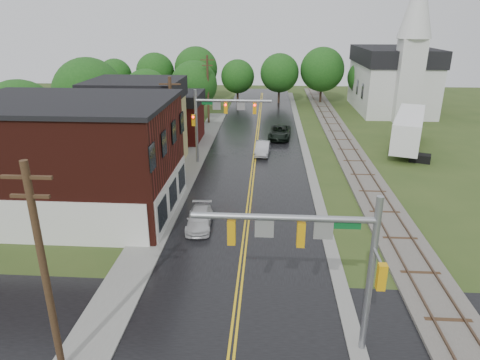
# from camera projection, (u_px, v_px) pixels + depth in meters

# --- Properties ---
(main_road) EXTENTS (10.00, 90.00, 0.02)m
(main_road) POSITION_uv_depth(u_px,v_px,m) (255.00, 155.00, 45.01)
(main_road) COLOR black
(main_road) RESTS_ON ground
(cross_road) EXTENTS (60.00, 9.00, 0.02)m
(cross_road) POSITION_uv_depth(u_px,v_px,m) (233.00, 343.00, 18.88)
(cross_road) COLOR black
(cross_road) RESTS_ON ground
(curb_right) EXTENTS (0.80, 70.00, 0.12)m
(curb_right) POSITION_uv_depth(u_px,v_px,m) (303.00, 143.00, 49.34)
(curb_right) COLOR gray
(curb_right) RESTS_ON ground
(sidewalk_left) EXTENTS (2.40, 50.00, 0.12)m
(sidewalk_left) POSITION_uv_depth(u_px,v_px,m) (188.00, 169.00, 40.74)
(sidewalk_left) COLOR gray
(sidewalk_left) RESTS_ON ground
(brick_building) EXTENTS (14.30, 10.30, 8.30)m
(brick_building) POSITION_uv_depth(u_px,v_px,m) (73.00, 158.00, 30.33)
(brick_building) COLOR #41140E
(brick_building) RESTS_ON ground
(yellow_house) EXTENTS (8.00, 7.00, 6.40)m
(yellow_house) POSITION_uv_depth(u_px,v_px,m) (139.00, 133.00, 40.84)
(yellow_house) COLOR tan
(yellow_house) RESTS_ON ground
(darkred_building) EXTENTS (7.00, 6.00, 4.40)m
(darkred_building) POSITION_uv_depth(u_px,v_px,m) (170.00, 122.00, 49.53)
(darkred_building) COLOR #3F0F0C
(darkred_building) RESTS_ON ground
(church) EXTENTS (10.40, 18.40, 20.00)m
(church) POSITION_uv_depth(u_px,v_px,m) (395.00, 73.00, 63.83)
(church) COLOR silver
(church) RESTS_ON ground
(railroad) EXTENTS (3.20, 80.00, 0.30)m
(railroad) POSITION_uv_depth(u_px,v_px,m) (343.00, 143.00, 49.01)
(railroad) COLOR #59544C
(railroad) RESTS_ON ground
(traffic_signal_near) EXTENTS (7.34, 0.30, 7.20)m
(traffic_signal_near) POSITION_uv_depth(u_px,v_px,m) (319.00, 247.00, 16.91)
(traffic_signal_near) COLOR gray
(traffic_signal_near) RESTS_ON ground
(traffic_signal_far) EXTENTS (7.34, 0.43, 7.20)m
(traffic_signal_far) POSITION_uv_depth(u_px,v_px,m) (218.00, 113.00, 40.67)
(traffic_signal_far) COLOR gray
(traffic_signal_far) RESTS_ON ground
(utility_pole_a) EXTENTS (1.80, 0.28, 9.00)m
(utility_pole_a) POSITION_uv_depth(u_px,v_px,m) (44.00, 270.00, 15.78)
(utility_pole_a) COLOR #382616
(utility_pole_a) RESTS_ON ground
(utility_pole_b) EXTENTS (1.80, 0.28, 9.00)m
(utility_pole_b) POSITION_uv_depth(u_px,v_px,m) (172.00, 128.00, 36.31)
(utility_pole_b) COLOR #382616
(utility_pole_b) RESTS_ON ground
(utility_pole_c) EXTENTS (1.80, 0.28, 9.00)m
(utility_pole_c) POSITION_uv_depth(u_px,v_px,m) (208.00, 88.00, 56.83)
(utility_pole_c) COLOR #382616
(utility_pole_c) RESTS_ON ground
(tree_left_a) EXTENTS (6.80, 6.80, 8.67)m
(tree_left_a) POSITION_uv_depth(u_px,v_px,m) (23.00, 121.00, 36.89)
(tree_left_a) COLOR black
(tree_left_a) RESTS_ON ground
(tree_left_b) EXTENTS (7.60, 7.60, 9.69)m
(tree_left_b) POSITION_uv_depth(u_px,v_px,m) (90.00, 95.00, 45.89)
(tree_left_b) COLOR black
(tree_left_b) RESTS_ON ground
(tree_left_c) EXTENTS (6.00, 6.00, 7.65)m
(tree_left_c) POSITION_uv_depth(u_px,v_px,m) (148.00, 95.00, 53.53)
(tree_left_c) COLOR black
(tree_left_c) RESTS_ON ground
(tree_left_e) EXTENTS (6.40, 6.40, 8.16)m
(tree_left_e) POSITION_uv_depth(u_px,v_px,m) (195.00, 86.00, 58.70)
(tree_left_e) COLOR black
(tree_left_e) RESTS_ON ground
(suv_dark) EXTENTS (2.87, 5.49, 1.47)m
(suv_dark) POSITION_uv_depth(u_px,v_px,m) (280.00, 132.00, 50.89)
(suv_dark) COLOR black
(suv_dark) RESTS_ON ground
(sedan_silver) EXTENTS (1.68, 4.13, 1.33)m
(sedan_silver) POSITION_uv_depth(u_px,v_px,m) (263.00, 148.00, 44.86)
(sedan_silver) COLOR #B5B5BA
(sedan_silver) RESTS_ON ground
(pickup_white) EXTENTS (1.85, 4.12, 1.17)m
(pickup_white) POSITION_uv_depth(u_px,v_px,m) (200.00, 219.00, 29.21)
(pickup_white) COLOR silver
(pickup_white) RESTS_ON ground
(semi_trailer) EXTENTS (6.64, 12.47, 3.87)m
(semi_trailer) POSITION_uv_depth(u_px,v_px,m) (409.00, 128.00, 46.19)
(semi_trailer) COLOR black
(semi_trailer) RESTS_ON ground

